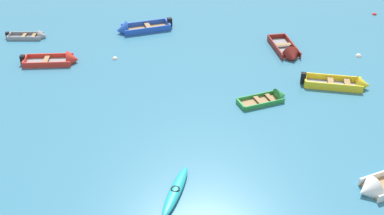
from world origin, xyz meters
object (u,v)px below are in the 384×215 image
Objects in this scene: rowboat_maroon_back_row_center at (288,53)px; mooring_buoy_between_boats_left at (358,56)px; rowboat_yellow_far_right at (347,84)px; rowboat_red_foreground_center at (62,60)px; mooring_buoy_trailing at (115,59)px; kayak_turquoise_back_row_right at (175,191)px; rowboat_white_midfield_left at (380,187)px; rowboat_grey_near_right at (35,36)px; rowboat_green_far_left at (273,98)px; rowboat_blue_distant_center at (134,29)px; mooring_buoy_between_boats_right at (374,15)px.

mooring_buoy_between_boats_left is (5.09, -1.03, -0.21)m from rowboat_maroon_back_row_center.
rowboat_yellow_far_right is 1.07× the size of rowboat_red_foreground_center.
rowboat_red_foreground_center is 10.87× the size of mooring_buoy_trailing.
rowboat_yellow_far_right is (2.26, -5.11, 0.02)m from rowboat_maroon_back_row_center.
mooring_buoy_between_boats_left is 1.12× the size of mooring_buoy_trailing.
kayak_turquoise_back_row_right is (-12.60, -8.16, -0.06)m from rowboat_yellow_far_right.
rowboat_white_midfield_left is (-0.47, -14.68, -0.01)m from rowboat_maroon_back_row_center.
rowboat_red_foreground_center is (-18.76, 6.75, -0.03)m from rowboat_yellow_far_right.
rowboat_grey_near_right is (-18.86, 6.37, -0.06)m from rowboat_maroon_back_row_center.
rowboat_white_midfield_left is at bearing -74.05° from rowboat_green_far_left.
rowboat_yellow_far_right is at bearing -24.09° from mooring_buoy_trailing.
rowboat_blue_distant_center is 12.36× the size of mooring_buoy_trailing.
rowboat_yellow_far_right is 13.97m from mooring_buoy_between_boats_right.
rowboat_blue_distant_center reaches higher than kayak_turquoise_back_row_right.
mooring_buoy_between_boats_left is at bearing 38.44° from kayak_turquoise_back_row_right.
mooring_buoy_trailing is at bearing -168.19° from mooring_buoy_between_boats_right.
rowboat_blue_distant_center is 1.32× the size of kayak_turquoise_back_row_right.
rowboat_red_foreground_center reaches higher than mooring_buoy_trailing.
rowboat_blue_distant_center is 12.30× the size of mooring_buoy_between_boats_right.
rowboat_green_far_left is at bearing -37.22° from mooring_buoy_trailing.
mooring_buoy_trailing is at bearing 171.65° from mooring_buoy_between_boats_left.
rowboat_yellow_far_right reaches higher than mooring_buoy_between_boats_left.
rowboat_white_midfield_left reaches higher than kayak_turquoise_back_row_right.
rowboat_maroon_back_row_center reaches higher than rowboat_green_far_left.
rowboat_maroon_back_row_center is at bearing 62.48° from rowboat_green_far_left.
rowboat_blue_distant_center is 7.83m from rowboat_grey_near_right.
rowboat_maroon_back_row_center is 10.73× the size of mooring_buoy_between_boats_right.
rowboat_maroon_back_row_center is 0.93× the size of rowboat_yellow_far_right.
rowboat_maroon_back_row_center reaches higher than kayak_turquoise_back_row_right.
rowboat_red_foreground_center is (-5.47, -4.63, -0.03)m from rowboat_blue_distant_center.
mooring_buoy_trailing is at bearing 126.97° from rowboat_white_midfield_left.
rowboat_yellow_far_right is 15.01m from kayak_turquoise_back_row_right.
rowboat_blue_distant_center is 1.44× the size of rowboat_grey_near_right.
mooring_buoy_between_boats_left is at bearing 55.28° from rowboat_yellow_far_right.
rowboat_maroon_back_row_center is at bearing -18.66° from rowboat_grey_near_right.
rowboat_maroon_back_row_center is 10.78× the size of mooring_buoy_trailing.
rowboat_red_foreground_center is at bearing 160.22° from rowboat_yellow_far_right.
rowboat_yellow_far_right is at bearing -19.78° from rowboat_red_foreground_center.
rowboat_blue_distant_center is at bearing 70.14° from mooring_buoy_trailing.
rowboat_white_midfield_left reaches higher than mooring_buoy_between_boats_left.
rowboat_yellow_far_right is 1.32× the size of rowboat_green_far_left.
rowboat_red_foreground_center reaches higher than rowboat_grey_near_right.
rowboat_yellow_far_right reaches higher than kayak_turquoise_back_row_right.
rowboat_red_foreground_center is 9.73× the size of mooring_buoy_between_boats_left.
rowboat_green_far_left is (13.48, -7.42, -0.06)m from rowboat_red_foreground_center.
mooring_buoy_between_boats_right is at bearing 0.01° from rowboat_grey_near_right.
rowboat_green_far_left is (-5.28, -0.67, -0.09)m from rowboat_yellow_far_right.
rowboat_white_midfield_left is at bearing -91.85° from rowboat_maroon_back_row_center.
rowboat_grey_near_right is at bearing 151.47° from rowboat_yellow_far_right.
rowboat_blue_distant_center is at bearing -179.70° from mooring_buoy_between_boats_right.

